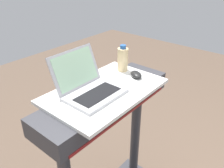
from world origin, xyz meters
TOP-DOWN VIEW (x-y plane):
  - desk_board at (0.00, 0.70)m, footprint 0.69×0.43m
  - laptop at (-0.09, 0.74)m, footprint 0.31×0.30m
  - computer_mouse at (0.24, 0.65)m, footprint 0.10×0.12m
  - water_bottle at (0.26, 0.78)m, footprint 0.07×0.07m

SIDE VIEW (x-z plane):
  - desk_board at x=0.00m, z-range 1.05..1.07m
  - computer_mouse at x=0.24m, z-range 1.07..1.11m
  - laptop at x=-0.09m, z-range 1.01..1.23m
  - water_bottle at x=0.26m, z-range 1.07..1.24m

